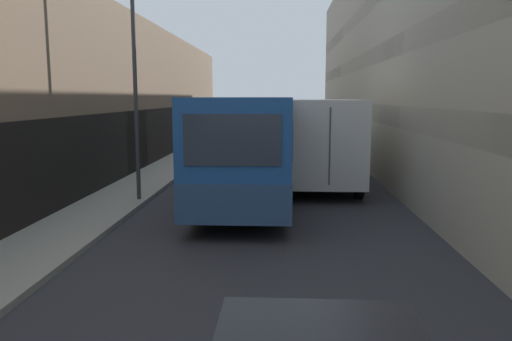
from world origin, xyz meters
TOP-DOWN VIEW (x-y plane):
  - ground_plane at (0.00, 15.00)m, footprint 150.00×150.00m
  - sidewalk_left at (-4.51, 15.00)m, footprint 1.96×60.00m
  - building_left_shopfront at (-6.59, 15.00)m, footprint 2.40×60.00m
  - building_right_apartment at (5.28, 15.00)m, footprint 2.40×60.00m
  - bus at (-0.55, 17.79)m, footprint 2.56×11.08m
  - box_truck at (1.88, 19.71)m, footprint 2.35×7.08m
  - panel_van at (-1.93, 30.44)m, footprint 1.94×4.67m
  - street_lamp at (-3.78, 16.37)m, footprint 0.36×0.80m

SIDE VIEW (x-z plane):
  - ground_plane at x=0.00m, z-range 0.00..0.00m
  - sidewalk_left at x=-4.51m, z-range 0.00..0.14m
  - panel_van at x=-1.93m, z-range 0.12..2.18m
  - box_truck at x=1.88m, z-range 0.12..3.19m
  - bus at x=-0.55m, z-range 0.09..3.25m
  - building_left_shopfront at x=-6.59m, z-range -0.30..6.26m
  - building_right_apartment at x=5.28m, z-range -0.03..10.16m
  - street_lamp at x=-3.78m, z-range 1.49..8.73m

